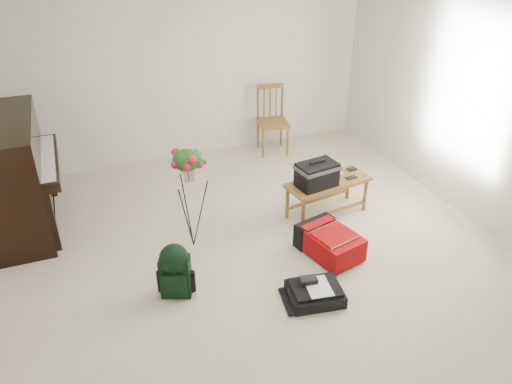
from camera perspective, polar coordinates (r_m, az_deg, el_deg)
name	(u,v)px	position (r m, az deg, el deg)	size (l,w,h in m)	color
floor	(264,263)	(5.05, 0.93, -8.17)	(5.00, 5.50, 0.01)	beige
ceiling	(267,0)	(4.02, 1.24, 21.12)	(5.00, 5.50, 0.01)	white
wall_back	(188,68)	(6.86, -7.82, 13.88)	(5.00, 0.04, 2.50)	silver
wall_right	(489,113)	(5.75, 25.10, 8.14)	(0.04, 5.50, 2.50)	silver
piano	(19,178)	(5.89, -25.50, 1.51)	(0.71, 1.50, 1.25)	black
bench	(319,176)	(5.54, 7.26, 1.81)	(1.02, 0.53, 0.75)	brown
dining_chair	(272,121)	(7.15, 1.82, 8.15)	(0.47, 0.47, 0.95)	brown
red_suitcase	(327,240)	(5.18, 8.17, -5.44)	(0.57, 0.73, 0.27)	#9F0906
black_duffel	(315,292)	(4.64, 6.74, -11.32)	(0.53, 0.45, 0.20)	black
green_backpack	(175,268)	(4.57, -9.24, -8.61)	(0.31, 0.29, 0.54)	black
flower_stand	(190,198)	(5.03, -7.54, -0.72)	(0.46, 0.46, 1.17)	black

